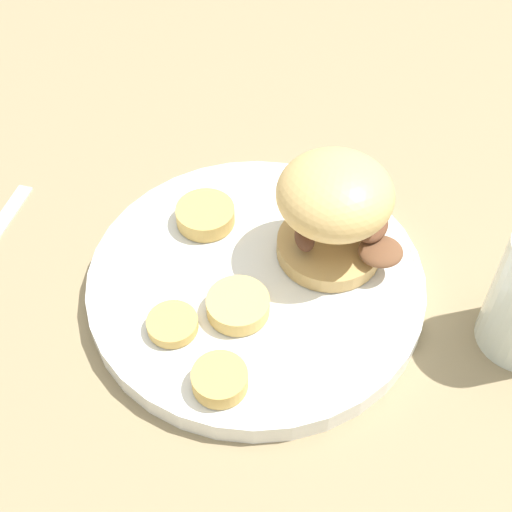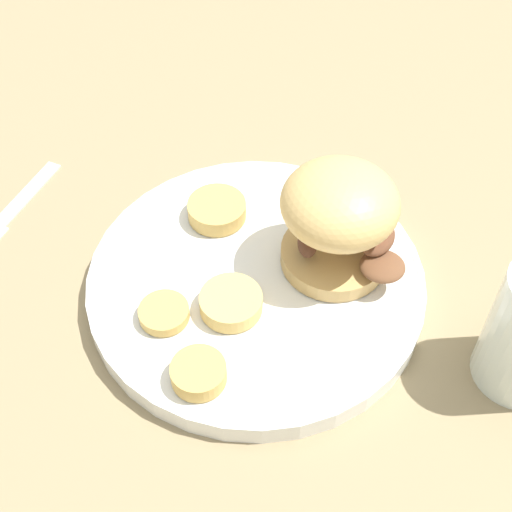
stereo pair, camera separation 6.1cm
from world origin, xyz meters
The scene contains 7 objects.
ground_plane centered at (0.00, 0.00, 0.00)m, with size 4.00×4.00×0.00m, color #937F5B.
dinner_plate centered at (0.00, 0.00, 0.01)m, with size 0.30×0.30×0.02m.
sandwich centered at (0.00, -0.07, 0.08)m, with size 0.11×0.11×0.10m.
potato_round_0 centered at (0.08, 0.02, 0.03)m, with size 0.06×0.06×0.02m, color tan.
potato_round_1 centered at (-0.03, 0.09, 0.03)m, with size 0.04×0.04×0.01m, color tan.
potato_round_2 centered at (-0.03, 0.03, 0.03)m, with size 0.05×0.05×0.02m, color #DBB766.
potato_round_3 centered at (-0.09, 0.07, 0.03)m, with size 0.04×0.04×0.02m, color tan.
Camera 1 is at (-0.37, 0.15, 0.51)m, focal length 50.00 mm.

